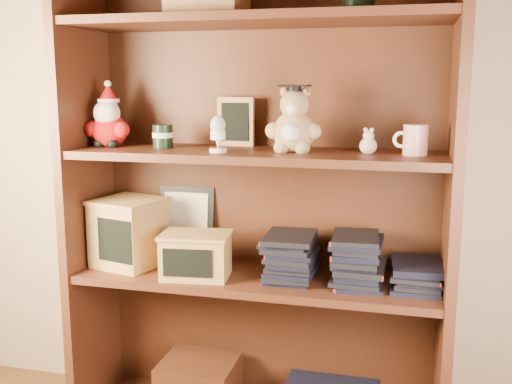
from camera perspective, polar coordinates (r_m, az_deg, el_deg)
bookcase at (r=1.92m, az=0.30°, el=-0.94°), size 1.20×0.35×1.60m
shelf_lower at (r=1.94m, az=0.00°, el=-8.25°), size 1.14×0.33×0.02m
shelf_upper at (r=1.85m, az=0.00°, el=3.58°), size 1.14×0.33×0.02m
santa_plush at (r=2.02m, az=-13.87°, el=6.50°), size 0.16×0.11×0.22m
teachers_tin at (r=1.94m, az=-8.86°, el=5.29°), size 0.07×0.07×0.07m
chalkboard_plaque at (r=1.98m, az=-1.94°, el=6.63°), size 0.12×0.07×0.16m
egg_cup at (r=1.80m, az=-3.65°, el=5.66°), size 0.05×0.05×0.11m
grad_teddy_bear at (r=1.81m, az=3.63°, el=6.30°), size 0.17×0.15×0.21m
pink_figurine at (r=1.79m, az=10.64°, el=4.55°), size 0.05×0.05×0.08m
teacher_mug at (r=1.79m, az=14.88°, el=4.82°), size 0.10×0.07×0.09m
certificate_frame at (r=2.11m, az=-6.65°, el=-2.86°), size 0.20×0.05×0.25m
treats_box at (r=2.05m, az=-12.00°, el=-3.73°), size 0.25×0.25×0.22m
pencils_box at (r=1.90m, az=-5.76°, el=-5.97°), size 0.23×0.18×0.14m
book_stack_left at (r=1.89m, az=3.32°, el=-5.84°), size 0.14×0.20×0.16m
book_stack_mid at (r=1.86m, az=9.66°, el=-6.22°), size 0.14×0.20×0.16m
book_stack_right at (r=1.87m, az=15.17°, el=-7.66°), size 0.14×0.20×0.08m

